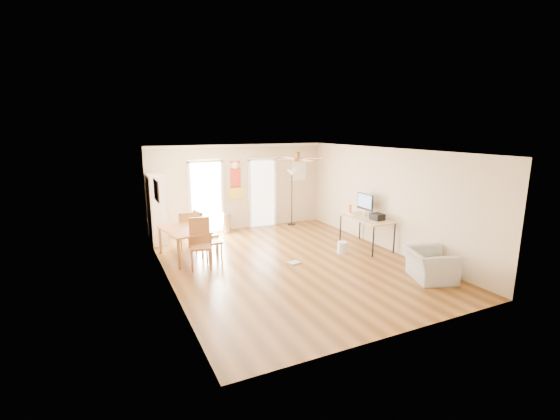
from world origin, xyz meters
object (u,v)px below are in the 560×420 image
dining_chair_far (186,230)px  armchair (430,265)px  dining_table (184,243)px  dining_chair_right_b (211,240)px  wastebasket_a (342,247)px  dining_chair_near (200,244)px  trash_can (226,223)px  torchiere_lamp (292,198)px  computer_desk (366,233)px  printer (377,217)px  bookshelf (156,209)px  dining_chair_right_a (206,233)px

dining_chair_far → armchair: bearing=133.3°
dining_table → dining_chair_far: (0.21, 0.81, 0.12)m
armchair → dining_chair_right_b: bearing=70.1°
wastebasket_a → armchair: size_ratio=0.30×
dining_chair_near → trash_can: 3.02m
torchiere_lamp → computer_desk: bearing=-77.6°
dining_chair_far → printer: (4.39, -2.29, 0.39)m
dining_table → printer: size_ratio=4.60×
dining_chair_far → dining_chair_near: bearing=89.2°
torchiere_lamp → wastebasket_a: bearing=-93.3°
bookshelf → torchiere_lamp: 4.22m
dining_chair_near → trash_can: size_ratio=1.86×
dining_chair_right_a → dining_chair_near: 0.94m
dining_chair_right_a → dining_chair_far: dining_chair_right_a is taller
dining_chair_far → computer_desk: dining_chair_far is taller
dining_table → dining_chair_near: size_ratio=1.31×
trash_can → dining_chair_right_b: bearing=-115.7°
printer → torchiere_lamp: bearing=102.4°
computer_desk → armchair: (-0.18, -2.34, -0.08)m
torchiere_lamp → armchair: bearing=-84.9°
dining_chair_right_a → dining_chair_right_b: dining_chair_right_a is taller
bookshelf → trash_can: 2.12m
dining_chair_far → trash_can: 1.72m
torchiere_lamp → computer_desk: 3.10m
dining_chair_far → computer_desk: (4.27, -2.02, -0.09)m
torchiere_lamp → wastebasket_a: torchiere_lamp is taller
computer_desk → armchair: computer_desk is taller
trash_can → computer_desk: bearing=-46.2°
trash_can → wastebasket_a: trash_can is taller
bookshelf → dining_chair_right_b: (0.94, -2.03, -0.44)m
torchiere_lamp → printer: 3.35m
dining_chair_right_b → wastebasket_a: bearing=-109.5°
dining_table → wastebasket_a: (3.65, -1.34, -0.22)m
dining_chair_far → printer: bearing=152.6°
printer → wastebasket_a: (-0.95, 0.14, -0.73)m
dining_chair_near → dining_chair_far: (0.03, 1.67, -0.07)m
trash_can → computer_desk: computer_desk is taller
dining_chair_right_b → torchiere_lamp: torchiere_lamp is taller
dining_chair_near → computer_desk: dining_chair_near is taller
dining_chair_right_a → torchiere_lamp: (3.28, 1.77, 0.33)m
wastebasket_a → printer: bearing=-8.1°
printer → armchair: 2.16m
bookshelf → armchair: (4.69, -5.14, -0.62)m
bookshelf → printer: bookshelf is taller
dining_table → bookshelf: bearing=103.8°
dining_chair_right_b → trash_can: 2.47m
dining_chair_near → dining_chair_right_b: bearing=59.9°
dining_chair_right_a → armchair: 5.18m
trash_can → computer_desk: (2.86, -2.99, 0.10)m
torchiere_lamp → dining_chair_right_b: bearing=-145.9°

